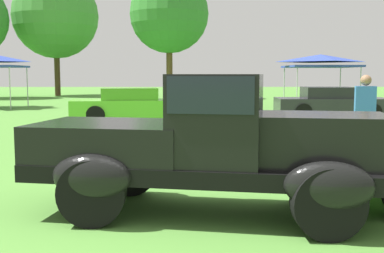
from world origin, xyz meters
TOP-DOWN VIEW (x-y plane):
  - ground_plane at (0.00, 0.00)m, footprint 120.00×120.00m
  - feature_pickup_truck at (0.29, -0.00)m, footprint 4.51×2.42m
  - show_car_lime at (-1.91, 11.43)m, footprint 4.65×2.27m
  - show_car_charcoal at (5.53, 12.48)m, footprint 4.27×1.80m
  - spectator_near_truck at (3.63, 3.98)m, footprint 0.44×0.32m
  - canopy_tent_center_field at (6.83, 18.81)m, footprint 3.40×3.40m
  - treeline_mid_left at (-10.28, 32.68)m, footprint 6.67×6.67m
  - treeline_center at (-1.22, 28.47)m, footprint 5.53×5.53m

SIDE VIEW (x-z plane):
  - ground_plane at x=0.00m, z-range 0.00..0.00m
  - show_car_charcoal at x=5.53m, z-range -0.01..1.21m
  - show_car_lime at x=-1.91m, z-range -0.01..1.21m
  - feature_pickup_truck at x=0.29m, z-range 0.02..1.72m
  - spectator_near_truck at x=3.63m, z-range 0.07..1.76m
  - canopy_tent_center_field at x=6.83m, z-range 1.07..3.78m
  - treeline_center at x=-1.22m, z-range 1.57..10.28m
  - treeline_mid_left at x=-10.28m, z-range 1.46..11.08m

